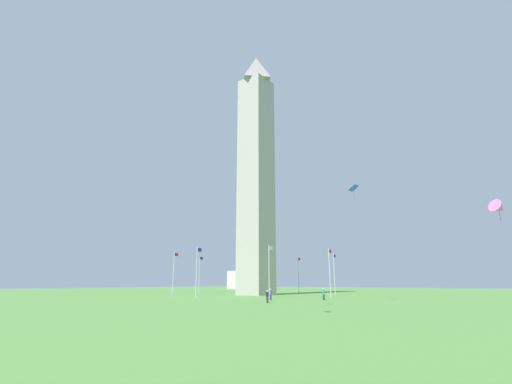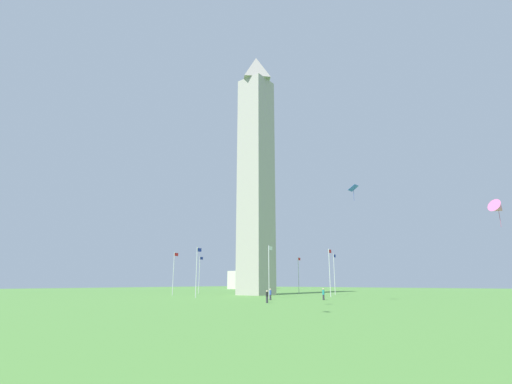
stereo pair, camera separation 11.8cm
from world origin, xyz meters
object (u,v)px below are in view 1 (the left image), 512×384
object	(u,v)px
kite_blue_diamond	(354,188)
distant_building	(251,280)
flagpole_se	(174,272)
flagpole_sw	(269,269)
flagpole_nw	(334,272)
flagpole_s	(197,270)
flagpole_w	(330,270)
obelisk_monument	(256,167)
person_black_shirt	(267,297)
person_teal_shirt	(324,294)
kite_pink_delta	(499,208)
flagpole_ne	(248,274)
flagpole_e	(199,273)
person_blue_shirt	(271,294)
flagpole_n	(299,273)

from	to	relation	value
kite_blue_diamond	distant_building	distance (m)	107.81
flagpole_se	kite_blue_diamond	bearing A→B (deg)	-93.08
flagpole_sw	flagpole_nw	world-z (taller)	same
flagpole_s	flagpole_w	world-z (taller)	same
flagpole_nw	distant_building	distance (m)	76.75
obelisk_monument	person_black_shirt	world-z (taller)	obelisk_monument
person_teal_shirt	kite_pink_delta	xyz separation A→B (m)	(-13.01, -25.13, 8.41)
flagpole_w	person_teal_shirt	xyz separation A→B (m)	(-11.71, -4.67, -3.95)
flagpole_ne	flagpole_e	size ratio (longest dim) A/B	1.00
obelisk_monument	person_teal_shirt	distance (m)	37.19
flagpole_se	distant_building	world-z (taller)	flagpole_se
flagpole_w	person_blue_shirt	bearing A→B (deg)	173.88
obelisk_monument	person_teal_shirt	xyz separation A→B (m)	(-11.65, -22.12, -27.53)
flagpole_sw	distant_building	xyz separation A→B (m)	(71.56, 60.74, -1.29)
flagpole_e	person_teal_shirt	xyz separation A→B (m)	(-11.71, -39.57, -3.95)
kite_pink_delta	obelisk_monument	bearing A→B (deg)	62.43
flagpole_sw	person_blue_shirt	xyz separation A→B (m)	(-4.34, -3.32, -3.97)
person_teal_shirt	distant_building	world-z (taller)	distant_building
obelisk_monument	flagpole_s	world-z (taller)	obelisk_monument
obelisk_monument	kite_blue_diamond	world-z (taller)	obelisk_monument
flagpole_e	person_black_shirt	distance (m)	44.45
flagpole_n	kite_blue_diamond	size ratio (longest dim) A/B	3.92
obelisk_monument	flagpole_e	world-z (taller)	obelisk_monument
person_blue_shirt	person_black_shirt	xyz separation A→B (m)	(-6.87, -4.38, -0.04)
flagpole_sw	kite_blue_diamond	xyz separation A→B (m)	(-2.24, -16.86, 11.14)
flagpole_sw	flagpole_nw	distance (m)	24.67
person_blue_shirt	kite_blue_diamond	size ratio (longest dim) A/B	0.76
flagpole_e	flagpole_s	bearing A→B (deg)	-135.00
flagpole_nw	person_teal_shirt	distance (m)	26.26
flagpole_n	flagpole_nw	size ratio (longest dim) A/B	1.00
obelisk_monument	kite_blue_diamond	xyz separation A→B (m)	(-14.52, -29.20, -12.44)
flagpole_se	flagpole_sw	distance (m)	24.67
flagpole_nw	kite_blue_diamond	world-z (taller)	kite_blue_diamond
flagpole_nw	distant_building	xyz separation A→B (m)	(46.89, 60.74, -1.29)
flagpole_n	flagpole_e	distance (m)	24.67
flagpole_se	person_black_shirt	bearing A→B (deg)	-109.10
flagpole_n	flagpole_s	distance (m)	34.89
flagpole_w	kite_pink_delta	bearing A→B (deg)	-129.68
flagpole_sw	person_black_shirt	xyz separation A→B (m)	(-11.21, -7.71, -4.02)
obelisk_monument	flagpole_n	distance (m)	29.37
person_blue_shirt	distant_building	size ratio (longest dim) A/B	0.09
person_blue_shirt	distant_building	distance (m)	99.36
flagpole_n	person_blue_shirt	distance (m)	37.76
person_blue_shirt	kite_pink_delta	xyz separation A→B (m)	(-8.04, -31.59, 8.43)
person_blue_shirt	flagpole_nw	bearing A→B (deg)	-40.07
person_blue_shirt	kite_blue_diamond	distance (m)	20.40
flagpole_e	distant_building	distance (m)	66.84
flagpole_nw	kite_pink_delta	bearing A→B (deg)	-136.71
flagpole_se	kite_blue_diamond	distance (m)	43.06
flagpole_n	flagpole_e	xyz separation A→B (m)	(-17.45, 17.45, 0.00)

